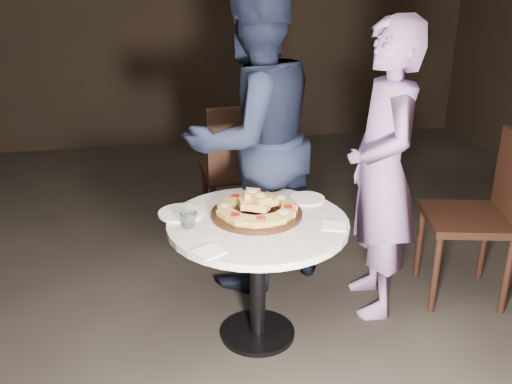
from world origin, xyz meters
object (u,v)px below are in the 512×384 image
(water_glass, at_px, (189,220))
(table, at_px, (258,243))
(diner_teal, at_px, (382,172))
(serving_board, at_px, (257,214))
(chair_right, at_px, (487,207))
(focaccia_pile, at_px, (257,206))
(chair_far, at_px, (240,164))
(diner_navy, at_px, (252,140))

(water_glass, bearing_deg, table, 1.95)
(water_glass, distance_m, diner_teal, 1.06)
(water_glass, bearing_deg, serving_board, 11.91)
(chair_right, distance_m, diner_teal, 0.68)
(table, distance_m, chair_right, 1.35)
(table, xyz_separation_m, diner_teal, (0.70, 0.18, 0.26))
(table, xyz_separation_m, focaccia_pile, (0.01, 0.06, 0.17))
(focaccia_pile, distance_m, chair_far, 1.05)
(serving_board, xyz_separation_m, focaccia_pile, (0.00, 0.00, 0.04))
(chair_far, bearing_deg, diner_navy, 87.46)
(focaccia_pile, bearing_deg, chair_far, 85.28)
(diner_navy, bearing_deg, water_glass, 30.65)
(focaccia_pile, bearing_deg, water_glass, -168.07)
(serving_board, height_order, diner_navy, diner_navy)
(chair_right, height_order, diner_teal, diner_teal)
(focaccia_pile, height_order, chair_right, chair_right)
(chair_right, bearing_deg, chair_far, -113.67)
(diner_teal, bearing_deg, diner_navy, -118.51)
(water_glass, distance_m, diner_navy, 0.77)
(serving_board, bearing_deg, diner_navy, 81.46)
(serving_board, distance_m, diner_teal, 0.72)
(diner_teal, bearing_deg, water_glass, -73.50)
(water_glass, distance_m, chair_far, 1.19)
(chair_far, distance_m, chair_right, 1.56)
(serving_board, xyz_separation_m, chair_right, (1.33, 0.09, -0.11))
(serving_board, height_order, chair_right, chair_right)
(chair_far, bearing_deg, diner_teal, 121.62)
(focaccia_pile, distance_m, diner_teal, 0.71)
(serving_board, xyz_separation_m, diner_teal, (0.70, 0.12, 0.13))
(focaccia_pile, relative_size, chair_right, 0.42)
(table, distance_m, focaccia_pile, 0.18)
(table, relative_size, diner_teal, 0.66)
(chair_right, relative_size, diner_teal, 0.61)
(serving_board, bearing_deg, chair_right, 3.99)
(focaccia_pile, bearing_deg, diner_navy, 81.46)
(table, xyz_separation_m, serving_board, (0.01, 0.06, 0.13))
(serving_board, distance_m, focaccia_pile, 0.04)
(diner_navy, bearing_deg, table, 56.93)
(focaccia_pile, distance_m, chair_right, 1.35)
(focaccia_pile, relative_size, diner_teal, 0.25)
(chair_right, xyz_separation_m, diner_navy, (-1.25, 0.45, 0.33))
(chair_right, bearing_deg, water_glass, -71.01)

